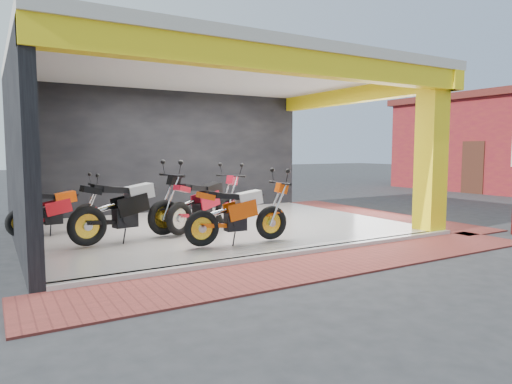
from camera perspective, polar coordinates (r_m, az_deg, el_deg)
ground at (r=8.88m, az=1.28°, el=-6.68°), size 80.00×80.00×0.00m
showroom_floor at (r=10.59m, az=-4.44°, el=-4.45°), size 8.00×6.00×0.10m
showroom_ceiling at (r=10.58m, az=-4.58°, el=14.85°), size 8.40×6.40×0.20m
back_wall at (r=13.29m, az=-10.38°, el=4.82°), size 8.20×0.20×3.50m
left_wall at (r=9.40m, az=-27.66°, el=4.14°), size 0.20×6.20×3.50m
corner_column at (r=10.64m, az=21.04°, el=4.45°), size 0.50×0.50×3.50m
header_beam_front at (r=7.98m, az=5.25°, el=15.80°), size 8.40×0.30×0.40m
header_beam_right at (r=12.79m, az=12.13°, el=11.73°), size 0.30×6.40×0.40m
floor_kerb at (r=8.04m, az=5.14°, el=-7.61°), size 8.00×0.20×0.10m
paver_front at (r=7.44m, az=8.67°, el=-8.97°), size 9.00×1.40×0.03m
paver_right at (r=13.39m, az=14.38°, el=-2.71°), size 1.40×7.00×0.03m
moto_hero at (r=8.71m, az=1.93°, el=-1.81°), size 2.22×0.94×1.33m
moto_row_a at (r=9.32m, az=-11.48°, el=-0.99°), size 2.55×1.37×1.47m
moto_row_b at (r=10.33m, az=-3.80°, el=-0.55°), size 2.41×1.69×1.38m
moto_row_c at (r=10.33m, az=-20.40°, el=-1.39°), size 2.02×0.93×1.19m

